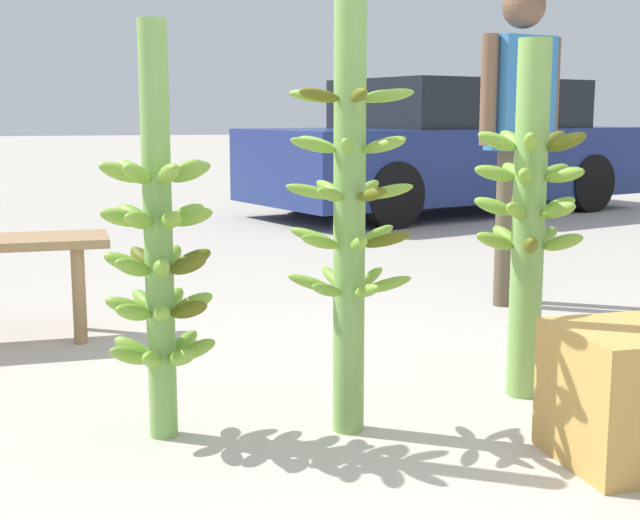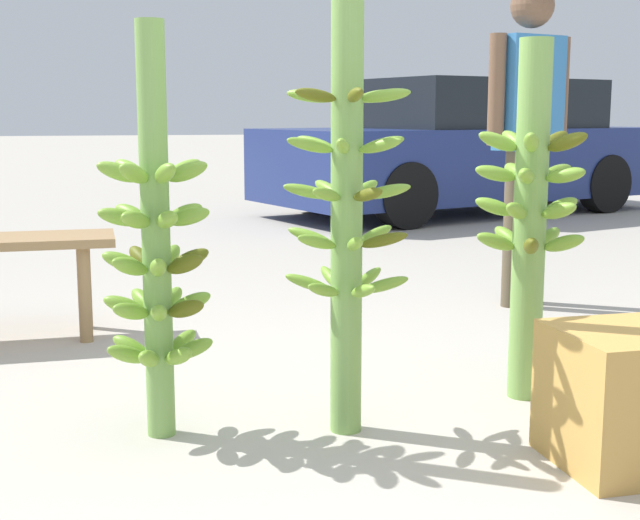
# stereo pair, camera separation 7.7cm
# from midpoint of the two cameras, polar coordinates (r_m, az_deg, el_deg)

# --- Properties ---
(ground_plane) EXTENTS (80.00, 80.00, 0.00)m
(ground_plane) POSITION_cam_midpoint_polar(r_m,az_deg,el_deg) (2.81, 4.16, -12.15)
(ground_plane) COLOR #B2AA9E
(banana_stalk_left) EXTENTS (0.37, 0.37, 1.31)m
(banana_stalk_left) POSITION_cam_midpoint_polar(r_m,az_deg,el_deg) (2.84, -11.05, 0.65)
(banana_stalk_left) COLOR #7AA851
(banana_stalk_left) RESTS_ON ground_plane
(banana_stalk_center) EXTENTS (0.41, 0.41, 1.61)m
(banana_stalk_center) POSITION_cam_midpoint_polar(r_m,az_deg,el_deg) (2.81, 1.12, 4.68)
(banana_stalk_center) COLOR #7AA851
(banana_stalk_center) RESTS_ON ground_plane
(banana_stalk_right) EXTENTS (0.41, 0.40, 1.29)m
(banana_stalk_right) POSITION_cam_midpoint_polar(r_m,az_deg,el_deg) (3.27, 12.57, 2.97)
(banana_stalk_right) COLOR #7AA851
(banana_stalk_right) RESTS_ON ground_plane
(vendor_person) EXTENTS (0.54, 0.26, 1.69)m
(vendor_person) POSITION_cam_midpoint_polar(r_m,az_deg,el_deg) (4.88, 12.24, 9.24)
(vendor_person) COLOR brown
(vendor_person) RESTS_ON ground_plane
(parked_car) EXTENTS (4.49, 2.88, 1.36)m
(parked_car) POSITION_cam_midpoint_polar(r_m,az_deg,el_deg) (9.44, 8.05, 7.06)
(parked_car) COLOR navy
(parked_car) RESTS_ON ground_plane
(produce_crate) EXTENTS (0.41, 0.41, 0.41)m
(produce_crate) POSITION_cam_midpoint_polar(r_m,az_deg,el_deg) (2.81, 18.46, -8.22)
(produce_crate) COLOR #C69347
(produce_crate) RESTS_ON ground_plane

